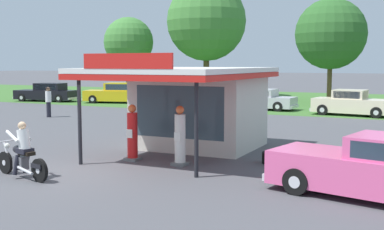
{
  "coord_description": "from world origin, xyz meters",
  "views": [
    {
      "loc": [
        9.34,
        -11.05,
        3.17
      ],
      "look_at": [
        2.12,
        3.91,
        1.4
      ],
      "focal_mm": 45.49,
      "sensor_mm": 36.0,
      "label": 1
    }
  ],
  "objects_px": {
    "gas_pump_offside": "(180,138)",
    "parked_car_back_row_right": "(47,93)",
    "motorcycle_with_rider": "(22,155)",
    "spare_tire_stack": "(271,158)",
    "parked_car_back_row_far_left": "(258,100)",
    "parked_car_second_row_spare": "(119,94)",
    "parked_car_back_row_left": "(352,104)",
    "bystander_leaning_by_kiosk": "(48,101)",
    "gas_pump_nearside": "(132,135)"
  },
  "relations": [
    {
      "from": "gas_pump_offside",
      "to": "parked_car_second_row_spare",
      "type": "xyz_separation_m",
      "value": [
        -15.44,
        19.25,
        -0.12
      ]
    },
    {
      "from": "parked_car_back_row_far_left",
      "to": "parked_car_back_row_right",
      "type": "relative_size",
      "value": 0.98
    },
    {
      "from": "parked_car_back_row_right",
      "to": "bystander_leaning_by_kiosk",
      "type": "height_order",
      "value": "bystander_leaning_by_kiosk"
    },
    {
      "from": "motorcycle_with_rider",
      "to": "parked_car_back_row_left",
      "type": "distance_m",
      "value": 21.76
    },
    {
      "from": "parked_car_back_row_far_left",
      "to": "parked_car_back_row_right",
      "type": "xyz_separation_m",
      "value": [
        -18.16,
        -0.81,
        0.04
      ]
    },
    {
      "from": "parked_car_back_row_far_left",
      "to": "bystander_leaning_by_kiosk",
      "type": "relative_size",
      "value": 3.02
    },
    {
      "from": "motorcycle_with_rider",
      "to": "parked_car_back_row_far_left",
      "type": "bearing_deg",
      "value": 91.11
    },
    {
      "from": "motorcycle_with_rider",
      "to": "parked_car_back_row_left",
      "type": "xyz_separation_m",
      "value": [
        5.97,
        20.93,
        0.06
      ]
    },
    {
      "from": "parked_car_second_row_spare",
      "to": "parked_car_back_row_right",
      "type": "xyz_separation_m",
      "value": [
        -6.33,
        -1.27,
        -0.03
      ]
    },
    {
      "from": "parked_car_back_row_left",
      "to": "spare_tire_stack",
      "type": "relative_size",
      "value": 8.33
    },
    {
      "from": "motorcycle_with_rider",
      "to": "parked_car_back_row_right",
      "type": "xyz_separation_m",
      "value": [
        -18.59,
        21.37,
        0.05
      ]
    },
    {
      "from": "gas_pump_nearside",
      "to": "spare_tire_stack",
      "type": "relative_size",
      "value": 3.07
    },
    {
      "from": "gas_pump_offside",
      "to": "motorcycle_with_rider",
      "type": "height_order",
      "value": "gas_pump_offside"
    },
    {
      "from": "gas_pump_nearside",
      "to": "bystander_leaning_by_kiosk",
      "type": "distance_m",
      "value": 14.43
    },
    {
      "from": "motorcycle_with_rider",
      "to": "spare_tire_stack",
      "type": "height_order",
      "value": "motorcycle_with_rider"
    },
    {
      "from": "gas_pump_nearside",
      "to": "parked_car_back_row_right",
      "type": "relative_size",
      "value": 0.34
    },
    {
      "from": "gas_pump_offside",
      "to": "motorcycle_with_rider",
      "type": "distance_m",
      "value": 4.65
    },
    {
      "from": "gas_pump_nearside",
      "to": "parked_car_back_row_left",
      "type": "height_order",
      "value": "gas_pump_nearside"
    },
    {
      "from": "parked_car_second_row_spare",
      "to": "parked_car_back_row_right",
      "type": "relative_size",
      "value": 1.06
    },
    {
      "from": "gas_pump_offside",
      "to": "parked_car_back_row_left",
      "type": "bearing_deg",
      "value": 80.95
    },
    {
      "from": "motorcycle_with_rider",
      "to": "bystander_leaning_by_kiosk",
      "type": "bearing_deg",
      "value": 129.59
    },
    {
      "from": "parked_car_back_row_left",
      "to": "parked_car_back_row_right",
      "type": "bearing_deg",
      "value": 178.96
    },
    {
      "from": "parked_car_second_row_spare",
      "to": "spare_tire_stack",
      "type": "relative_size",
      "value": 9.61
    },
    {
      "from": "motorcycle_with_rider",
      "to": "parked_car_back_row_far_left",
      "type": "xyz_separation_m",
      "value": [
        -0.43,
        22.18,
        0.0
      ]
    },
    {
      "from": "gas_pump_offside",
      "to": "parked_car_second_row_spare",
      "type": "distance_m",
      "value": 24.68
    },
    {
      "from": "gas_pump_nearside",
      "to": "motorcycle_with_rider",
      "type": "xyz_separation_m",
      "value": [
        -1.43,
        -3.39,
        -0.18
      ]
    },
    {
      "from": "gas_pump_nearside",
      "to": "spare_tire_stack",
      "type": "xyz_separation_m",
      "value": [
        4.24,
        1.51,
        -0.66
      ]
    },
    {
      "from": "parked_car_back_row_far_left",
      "to": "parked_car_back_row_left",
      "type": "relative_size",
      "value": 1.08
    },
    {
      "from": "gas_pump_offside",
      "to": "parked_car_back_row_far_left",
      "type": "distance_m",
      "value": 19.14
    },
    {
      "from": "parked_car_back_row_right",
      "to": "bystander_leaning_by_kiosk",
      "type": "bearing_deg",
      "value": -47.18
    },
    {
      "from": "motorcycle_with_rider",
      "to": "bystander_leaning_by_kiosk",
      "type": "xyz_separation_m",
      "value": [
        -10.04,
        12.15,
        0.31
      ]
    },
    {
      "from": "gas_pump_offside",
      "to": "parked_car_back_row_far_left",
      "type": "xyz_separation_m",
      "value": [
        -3.61,
        18.8,
        -0.19
      ]
    },
    {
      "from": "parked_car_second_row_spare",
      "to": "spare_tire_stack",
      "type": "xyz_separation_m",
      "value": [
        17.93,
        -17.75,
        -0.55
      ]
    },
    {
      "from": "spare_tire_stack",
      "to": "parked_car_back_row_right",
      "type": "bearing_deg",
      "value": 145.81
    },
    {
      "from": "gas_pump_nearside",
      "to": "motorcycle_with_rider",
      "type": "distance_m",
      "value": 3.68
    },
    {
      "from": "parked_car_back_row_far_left",
      "to": "parked_car_back_row_left",
      "type": "bearing_deg",
      "value": -11.12
    },
    {
      "from": "gas_pump_offside",
      "to": "parked_car_back_row_right",
      "type": "xyz_separation_m",
      "value": [
        -21.77,
        17.98,
        -0.15
      ]
    },
    {
      "from": "bystander_leaning_by_kiosk",
      "to": "spare_tire_stack",
      "type": "bearing_deg",
      "value": -24.78
    },
    {
      "from": "motorcycle_with_rider",
      "to": "spare_tire_stack",
      "type": "xyz_separation_m",
      "value": [
        5.67,
        4.9,
        -0.47
      ]
    },
    {
      "from": "spare_tire_stack",
      "to": "gas_pump_nearside",
      "type": "bearing_deg",
      "value": -160.44
    },
    {
      "from": "parked_car_back_row_far_left",
      "to": "spare_tire_stack",
      "type": "distance_m",
      "value": 18.34
    },
    {
      "from": "gas_pump_offside",
      "to": "motorcycle_with_rider",
      "type": "xyz_separation_m",
      "value": [
        -3.18,
        -3.39,
        -0.2
      ]
    },
    {
      "from": "gas_pump_nearside",
      "to": "parked_car_back_row_far_left",
      "type": "relative_size",
      "value": 0.34
    },
    {
      "from": "parked_car_second_row_spare",
      "to": "parked_car_back_row_right",
      "type": "height_order",
      "value": "parked_car_second_row_spare"
    },
    {
      "from": "gas_pump_nearside",
      "to": "spare_tire_stack",
      "type": "bearing_deg",
      "value": 19.56
    },
    {
      "from": "gas_pump_nearside",
      "to": "parked_car_back_row_far_left",
      "type": "height_order",
      "value": "gas_pump_nearside"
    },
    {
      "from": "parked_car_second_row_spare",
      "to": "parked_car_back_row_far_left",
      "type": "relative_size",
      "value": 1.07
    },
    {
      "from": "bystander_leaning_by_kiosk",
      "to": "spare_tire_stack",
      "type": "relative_size",
      "value": 2.97
    },
    {
      "from": "parked_car_back_row_right",
      "to": "bystander_leaning_by_kiosk",
      "type": "relative_size",
      "value": 3.07
    },
    {
      "from": "parked_car_back_row_far_left",
      "to": "gas_pump_nearside",
      "type": "bearing_deg",
      "value": -84.36
    }
  ]
}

